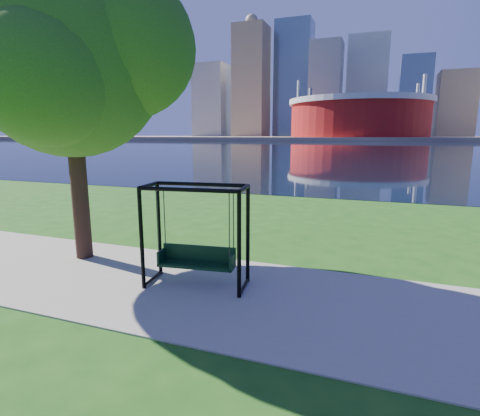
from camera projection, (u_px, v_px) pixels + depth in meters
The scene contains 8 objects.
ground at pixel (229, 284), 8.09m from camera, with size 900.00×900.00×0.00m, color #1E5114.
path at pixel (219, 292), 7.63m from camera, with size 120.00×4.00×0.03m, color #9E937F.
river at pixel (368, 147), 102.04m from camera, with size 900.00×180.00×0.02m, color black.
far_bank at pixel (376, 138), 289.76m from camera, with size 900.00×228.00×2.00m, color #937F60.
stadium at pixel (358, 116), 225.21m from camera, with size 83.00×83.00×32.00m.
skyline at pixel (373, 93), 296.84m from camera, with size 392.00×66.00×96.50m.
swing at pixel (196, 238), 7.82m from camera, with size 2.23×1.19×2.18m.
park_tree at pixel (68, 57), 8.94m from camera, with size 5.80×5.24×7.20m.
Camera 1 is at (2.86, -7.07, 3.17)m, focal length 28.00 mm.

